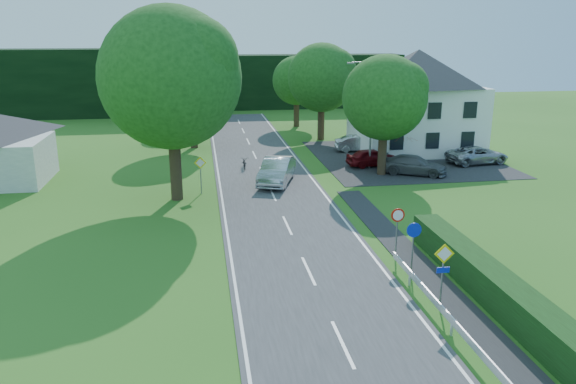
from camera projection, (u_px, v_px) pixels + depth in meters
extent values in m
cube|color=#39393B|center=(282.00, 214.00, 32.03)|extent=(7.00, 80.00, 0.04)
cube|color=#252527|center=(403.00, 158.00, 46.16)|extent=(14.00, 16.00, 0.04)
cube|color=white|center=(225.00, 216.00, 31.54)|extent=(0.12, 80.00, 0.01)
cube|color=white|center=(337.00, 211.00, 32.50)|extent=(0.12, 80.00, 0.01)
cube|color=black|center=(291.00, 81.00, 75.92)|extent=(30.00, 5.00, 7.00)
cube|color=white|center=(415.00, 118.00, 48.53)|extent=(10.00, 8.00, 5.60)
pyramid|color=#28292D|center=(418.00, 68.00, 47.34)|extent=(10.60, 8.40, 3.00)
cylinder|color=slate|center=(371.00, 116.00, 41.64)|extent=(0.16, 0.16, 8.00)
cylinder|color=slate|center=(363.00, 62.00, 40.44)|extent=(1.70, 0.10, 0.10)
cube|color=slate|center=(351.00, 63.00, 40.32)|extent=(0.50, 0.18, 0.12)
cylinder|color=slate|center=(442.00, 278.00, 20.95)|extent=(0.07, 0.07, 2.40)
cube|color=yellow|center=(444.00, 254.00, 20.65)|extent=(0.78, 0.04, 0.78)
cube|color=white|center=(444.00, 254.00, 20.65)|extent=(0.57, 0.05, 0.57)
cube|color=#0C28C2|center=(443.00, 270.00, 20.83)|extent=(0.50, 0.04, 0.22)
cylinder|color=slate|center=(412.00, 251.00, 23.83)|extent=(0.07, 0.07, 2.20)
cylinder|color=#0C28C2|center=(414.00, 230.00, 23.53)|extent=(0.64, 0.04, 0.64)
cylinder|color=slate|center=(396.00, 235.00, 25.72)|extent=(0.07, 0.07, 2.20)
cylinder|color=red|center=(398.00, 215.00, 25.43)|extent=(0.64, 0.04, 0.64)
cylinder|color=white|center=(398.00, 215.00, 25.41)|extent=(0.48, 0.04, 0.48)
cylinder|color=slate|center=(201.00, 177.00, 35.80)|extent=(0.07, 0.07, 2.20)
cube|color=yellow|center=(200.00, 163.00, 35.51)|extent=(0.78, 0.04, 0.78)
cube|color=white|center=(200.00, 163.00, 35.51)|extent=(0.57, 0.05, 0.57)
imported|color=#BBBBC0|center=(277.00, 171.00, 38.26)|extent=(3.40, 5.54, 1.72)
imported|color=black|center=(244.00, 162.00, 42.55)|extent=(0.64, 1.73, 0.90)
imported|color=maroon|center=(372.00, 157.00, 43.15)|extent=(4.12, 2.00, 1.36)
imported|color=#B8B7BC|center=(359.00, 143.00, 48.42)|extent=(4.28, 1.82, 1.37)
imported|color=#56555B|center=(414.00, 165.00, 40.69)|extent=(5.02, 3.88, 1.36)
imported|color=#A6A6AD|center=(477.00, 155.00, 44.01)|extent=(5.12, 2.85, 1.36)
imported|color=red|center=(403.00, 147.00, 45.12)|extent=(2.71, 2.74, 2.04)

